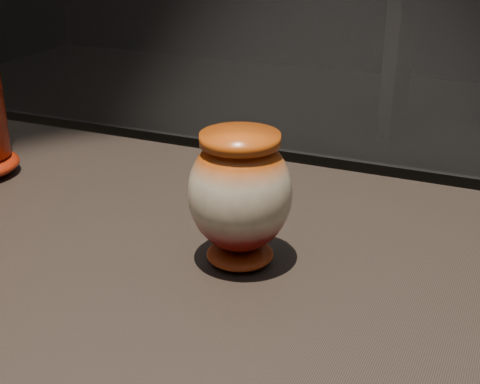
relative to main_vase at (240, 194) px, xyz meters
The scene contains 1 object.
main_vase is the anchor object (origin of this frame).
Camera 1 is at (0.37, -0.55, 1.28)m, focal length 50.00 mm.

